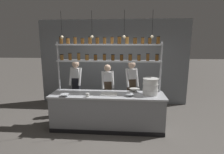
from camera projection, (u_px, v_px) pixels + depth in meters
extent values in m
plane|color=#5B5651|center=(107.00, 127.00, 4.60)|extent=(40.00, 40.00, 0.00)
cube|color=gray|center=(113.00, 63.00, 6.27)|extent=(5.28, 0.12, 2.98)
cube|color=gray|center=(107.00, 112.00, 4.52)|extent=(2.82, 0.72, 0.88)
cube|color=#B7BABF|center=(107.00, 95.00, 4.43)|extent=(2.88, 0.76, 0.04)
cube|color=black|center=(106.00, 133.00, 4.24)|extent=(2.82, 0.03, 0.10)
cylinder|color=#B7BABF|center=(59.00, 83.00, 4.81)|extent=(0.04, 0.04, 2.22)
cylinder|color=#B7BABF|center=(160.00, 85.00, 4.60)|extent=(0.04, 0.04, 2.22)
cube|color=#B7BABF|center=(108.00, 61.00, 4.59)|extent=(2.72, 0.28, 0.04)
cylinder|color=brown|center=(62.00, 57.00, 4.67)|extent=(0.09, 0.09, 0.14)
cylinder|color=black|center=(62.00, 54.00, 4.65)|extent=(0.10, 0.10, 0.02)
cylinder|color=brown|center=(70.00, 57.00, 4.65)|extent=(0.09, 0.09, 0.17)
cylinder|color=black|center=(70.00, 53.00, 4.63)|extent=(0.09, 0.09, 0.02)
cylinder|color=brown|center=(79.00, 57.00, 4.63)|extent=(0.08, 0.08, 0.18)
cylinder|color=black|center=(79.00, 53.00, 4.61)|extent=(0.09, 0.09, 0.02)
cylinder|color=brown|center=(87.00, 57.00, 4.62)|extent=(0.10, 0.10, 0.14)
cylinder|color=black|center=(87.00, 54.00, 4.60)|extent=(0.10, 0.10, 0.02)
cylinder|color=#513314|center=(96.00, 58.00, 4.60)|extent=(0.09, 0.09, 0.14)
cylinder|color=black|center=(95.00, 54.00, 4.58)|extent=(0.09, 0.09, 0.02)
cylinder|color=brown|center=(104.00, 57.00, 4.58)|extent=(0.09, 0.09, 0.16)
cylinder|color=black|center=(104.00, 54.00, 4.56)|extent=(0.09, 0.09, 0.02)
cylinder|color=#513314|center=(113.00, 58.00, 4.56)|extent=(0.09, 0.09, 0.14)
cylinder|color=black|center=(113.00, 54.00, 4.55)|extent=(0.09, 0.09, 0.02)
cylinder|color=#513314|center=(122.00, 58.00, 4.55)|extent=(0.09, 0.09, 0.14)
cylinder|color=black|center=(122.00, 55.00, 4.53)|extent=(0.09, 0.09, 0.02)
cylinder|color=brown|center=(130.00, 57.00, 4.53)|extent=(0.09, 0.09, 0.16)
cylinder|color=black|center=(130.00, 54.00, 4.51)|extent=(0.10, 0.10, 0.02)
cylinder|color=brown|center=(139.00, 58.00, 4.51)|extent=(0.09, 0.09, 0.14)
cylinder|color=black|center=(139.00, 55.00, 4.50)|extent=(0.09, 0.09, 0.02)
cylinder|color=brown|center=(148.00, 57.00, 4.49)|extent=(0.08, 0.08, 0.17)
cylinder|color=black|center=(148.00, 54.00, 4.47)|extent=(0.08, 0.08, 0.02)
cylinder|color=#513314|center=(157.00, 58.00, 4.47)|extent=(0.09, 0.09, 0.16)
cylinder|color=black|center=(157.00, 54.00, 4.46)|extent=(0.09, 0.09, 0.02)
cube|color=#B7BABF|center=(108.00, 45.00, 4.51)|extent=(2.72, 0.28, 0.04)
cylinder|color=brown|center=(61.00, 41.00, 4.58)|extent=(0.09, 0.09, 0.17)
cylinder|color=black|center=(61.00, 37.00, 4.56)|extent=(0.09, 0.09, 0.02)
cylinder|color=brown|center=(68.00, 41.00, 4.57)|extent=(0.09, 0.09, 0.15)
cylinder|color=black|center=(68.00, 38.00, 4.55)|extent=(0.10, 0.10, 0.02)
cylinder|color=brown|center=(75.00, 41.00, 4.55)|extent=(0.08, 0.08, 0.17)
cylinder|color=black|center=(75.00, 37.00, 4.54)|extent=(0.09, 0.09, 0.02)
cylinder|color=#513314|center=(82.00, 41.00, 4.54)|extent=(0.09, 0.09, 0.14)
cylinder|color=black|center=(82.00, 38.00, 4.53)|extent=(0.09, 0.09, 0.02)
cylinder|color=brown|center=(90.00, 41.00, 4.52)|extent=(0.09, 0.09, 0.17)
cylinder|color=black|center=(90.00, 37.00, 4.51)|extent=(0.10, 0.10, 0.02)
cylinder|color=#513314|center=(97.00, 41.00, 4.51)|extent=(0.09, 0.09, 0.16)
cylinder|color=black|center=(97.00, 37.00, 4.49)|extent=(0.10, 0.10, 0.02)
cylinder|color=brown|center=(105.00, 41.00, 4.50)|extent=(0.08, 0.08, 0.16)
cylinder|color=black|center=(105.00, 37.00, 4.48)|extent=(0.08, 0.08, 0.02)
cylinder|color=brown|center=(112.00, 41.00, 4.48)|extent=(0.08, 0.08, 0.17)
cylinder|color=black|center=(112.00, 37.00, 4.46)|extent=(0.08, 0.08, 0.02)
cylinder|color=#513314|center=(119.00, 40.00, 4.46)|extent=(0.10, 0.10, 0.18)
cylinder|color=black|center=(119.00, 36.00, 4.45)|extent=(0.10, 0.10, 0.02)
cylinder|color=brown|center=(127.00, 40.00, 4.45)|extent=(0.09, 0.09, 0.18)
cylinder|color=black|center=(127.00, 36.00, 4.43)|extent=(0.09, 0.09, 0.02)
cylinder|color=#513314|center=(135.00, 41.00, 4.44)|extent=(0.10, 0.10, 0.15)
cylinder|color=black|center=(135.00, 38.00, 4.42)|extent=(0.10, 0.10, 0.02)
cylinder|color=brown|center=(143.00, 41.00, 4.42)|extent=(0.09, 0.09, 0.16)
cylinder|color=black|center=(143.00, 37.00, 4.40)|extent=(0.09, 0.09, 0.02)
cylinder|color=#513314|center=(150.00, 41.00, 4.41)|extent=(0.09, 0.09, 0.15)
cylinder|color=black|center=(150.00, 37.00, 4.39)|extent=(0.09, 0.09, 0.02)
cylinder|color=#513314|center=(158.00, 41.00, 4.39)|extent=(0.09, 0.09, 0.17)
cylinder|color=black|center=(158.00, 37.00, 4.37)|extent=(0.09, 0.09, 0.02)
cylinder|color=black|center=(75.00, 101.00, 5.44)|extent=(0.11, 0.11, 0.81)
cylinder|color=black|center=(80.00, 101.00, 5.41)|extent=(0.11, 0.11, 0.81)
cube|color=black|center=(76.00, 83.00, 5.31)|extent=(0.23, 0.19, 0.35)
cube|color=white|center=(76.00, 73.00, 5.25)|extent=(0.23, 0.20, 0.29)
sphere|color=beige|center=(76.00, 64.00, 5.20)|extent=(0.21, 0.21, 0.21)
cylinder|color=white|center=(71.00, 76.00, 5.23)|extent=(0.09, 0.25, 0.53)
cylinder|color=white|center=(80.00, 77.00, 5.19)|extent=(0.09, 0.25, 0.53)
cylinder|color=black|center=(105.00, 104.00, 5.25)|extent=(0.11, 0.11, 0.76)
cylinder|color=black|center=(110.00, 104.00, 5.27)|extent=(0.11, 0.11, 0.76)
cube|color=#473828|center=(108.00, 86.00, 5.15)|extent=(0.25, 0.21, 0.33)
cube|color=white|center=(108.00, 77.00, 5.09)|extent=(0.25, 0.22, 0.27)
sphere|color=beige|center=(107.00, 68.00, 5.04)|extent=(0.20, 0.20, 0.20)
cylinder|color=white|center=(103.00, 80.00, 5.03)|extent=(0.12, 0.25, 0.50)
cylinder|color=white|center=(113.00, 80.00, 5.07)|extent=(0.12, 0.25, 0.50)
cylinder|color=black|center=(128.00, 103.00, 5.24)|extent=(0.11, 0.11, 0.81)
cylinder|color=black|center=(133.00, 103.00, 5.27)|extent=(0.11, 0.11, 0.81)
cube|color=#473828|center=(131.00, 85.00, 5.14)|extent=(0.26, 0.22, 0.35)
cube|color=white|center=(132.00, 74.00, 5.08)|extent=(0.26, 0.23, 0.29)
sphere|color=beige|center=(132.00, 65.00, 5.02)|extent=(0.21, 0.21, 0.21)
cylinder|color=white|center=(127.00, 78.00, 5.01)|extent=(0.13, 0.26, 0.53)
cylinder|color=white|center=(137.00, 77.00, 5.07)|extent=(0.13, 0.26, 0.53)
cylinder|color=white|center=(150.00, 92.00, 4.36)|extent=(0.37, 0.37, 0.13)
cylinder|color=silver|center=(150.00, 89.00, 4.35)|extent=(0.39, 0.39, 0.01)
cylinder|color=white|center=(150.00, 87.00, 4.33)|extent=(0.37, 0.37, 0.13)
cylinder|color=silver|center=(151.00, 84.00, 4.32)|extent=(0.39, 0.39, 0.01)
cylinder|color=white|center=(151.00, 81.00, 4.31)|extent=(0.37, 0.37, 0.13)
cylinder|color=silver|center=(151.00, 79.00, 4.29)|extent=(0.39, 0.39, 0.01)
cube|color=silver|center=(109.00, 94.00, 4.36)|extent=(0.40, 0.26, 0.02)
cylinder|color=silver|center=(65.00, 96.00, 4.22)|extent=(0.10, 0.10, 0.01)
cone|color=silver|center=(65.00, 95.00, 4.22)|extent=(0.21, 0.21, 0.06)
cylinder|color=#B2B7BC|center=(130.00, 96.00, 4.24)|extent=(0.10, 0.10, 0.01)
cone|color=#B2B7BC|center=(130.00, 95.00, 4.24)|extent=(0.22, 0.22, 0.06)
cylinder|color=silver|center=(135.00, 91.00, 4.64)|extent=(0.13, 0.13, 0.01)
cone|color=silver|center=(135.00, 90.00, 4.63)|extent=(0.28, 0.28, 0.08)
cylinder|color=silver|center=(88.00, 95.00, 4.18)|extent=(0.09, 0.09, 0.09)
cylinder|color=black|center=(61.00, 24.00, 4.17)|extent=(0.01, 0.01, 0.60)
sphere|color=#F9E5B2|center=(62.00, 37.00, 4.23)|extent=(0.07, 0.07, 0.07)
cylinder|color=black|center=(92.00, 24.00, 4.12)|extent=(0.01, 0.01, 0.60)
sphere|color=#F9E5B2|center=(92.00, 37.00, 4.18)|extent=(0.07, 0.07, 0.07)
cylinder|color=black|center=(124.00, 24.00, 4.06)|extent=(0.01, 0.01, 0.60)
sphere|color=#F9E5B2|center=(124.00, 37.00, 4.12)|extent=(0.07, 0.07, 0.07)
cylinder|color=black|center=(153.00, 23.00, 4.01)|extent=(0.01, 0.01, 0.60)
sphere|color=#F9E5B2|center=(152.00, 37.00, 4.07)|extent=(0.07, 0.07, 0.07)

